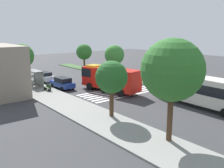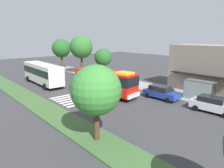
# 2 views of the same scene
# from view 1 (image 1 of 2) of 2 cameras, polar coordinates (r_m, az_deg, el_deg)

# --- Properties ---
(ground_plane) EXTENTS (120.00, 120.00, 0.00)m
(ground_plane) POSITION_cam_1_polar(r_m,az_deg,el_deg) (36.40, 0.40, -1.53)
(ground_plane) COLOR #38383A
(sidewalk) EXTENTS (60.00, 4.66, 0.14)m
(sidewalk) POSITION_cam_1_polar(r_m,az_deg,el_deg) (31.76, -11.91, -3.74)
(sidewalk) COLOR gray
(sidewalk) RESTS_ON ground_plane
(median_strip) EXTENTS (60.00, 3.00, 0.14)m
(median_strip) POSITION_cam_1_polar(r_m,az_deg,el_deg) (41.71, 8.84, 0.21)
(median_strip) COLOR #3D6033
(median_strip) RESTS_ON ground_plane
(crosswalk) EXTENTS (4.95, 11.53, 0.01)m
(crosswalk) POSITION_cam_1_polar(r_m,az_deg,el_deg) (35.43, 1.73, -1.91)
(crosswalk) COLOR silver
(crosswalk) RESTS_ON ground_plane
(fire_truck) EXTENTS (9.80, 4.13, 3.60)m
(fire_truck) POSITION_cam_1_polar(r_m,az_deg,el_deg) (35.61, -0.82, 1.46)
(fire_truck) COLOR red
(fire_truck) RESTS_ON ground_plane
(parked_car_west) EXTENTS (4.74, 2.17, 1.72)m
(parked_car_west) POSITION_cam_1_polar(r_m,az_deg,el_deg) (38.32, -11.38, 0.28)
(parked_car_west) COLOR navy
(parked_car_west) RESTS_ON ground_plane
(parked_car_mid) EXTENTS (4.77, 2.20, 1.70)m
(parked_car_mid) POSITION_cam_1_polar(r_m,az_deg,el_deg) (44.25, -15.41, 1.68)
(parked_car_mid) COLOR silver
(parked_car_mid) RESTS_ON ground_plane
(transit_bus) EXTENTS (11.15, 3.11, 3.49)m
(transit_bus) POSITION_cam_1_polar(r_m,az_deg,el_deg) (30.19, 19.69, -1.10)
(transit_bus) COLOR silver
(transit_bus) RESTS_ON ground_plane
(bus_stop_shelter) EXTENTS (3.50, 1.40, 2.46)m
(bus_stop_shelter) POSITION_cam_1_polar(r_m,az_deg,el_deg) (40.40, -17.02, 2.05)
(bus_stop_shelter) COLOR #4C4C51
(bus_stop_shelter) RESTS_ON sidewalk
(bench_near_shelter) EXTENTS (1.60, 0.50, 0.90)m
(bench_near_shelter) POSITION_cam_1_polar(r_m,az_deg,el_deg) (37.02, -14.59, -0.75)
(bench_near_shelter) COLOR #2D472D
(bench_near_shelter) RESTS_ON sidewalk
(street_lamp) EXTENTS (0.36, 0.36, 5.69)m
(street_lamp) POSITION_cam_1_polar(r_m,az_deg,el_deg) (44.95, -18.69, 5.05)
(street_lamp) COLOR #2D2D30
(street_lamp) RESTS_ON sidewalk
(sidewalk_tree_west) EXTENTS (4.80, 4.80, 8.05)m
(sidewalk_tree_west) POSITION_cam_1_polar(r_m,az_deg,el_deg) (19.04, 13.76, 3.11)
(sidewalk_tree_west) COLOR #47301E
(sidewalk_tree_west) RESTS_ON sidewalk
(sidewalk_tree_center) EXTENTS (3.25, 3.25, 5.67)m
(sidewalk_tree_center) POSITION_cam_1_polar(r_m,az_deg,el_deg) (24.36, -0.11, 1.52)
(sidewalk_tree_center) COLOR #47301E
(sidewalk_tree_center) RESTS_ON sidewalk
(sidewalk_tree_far_east) EXTENTS (4.30, 4.30, 6.26)m
(sidewalk_tree_far_east) POSITION_cam_1_polar(r_m,az_deg,el_deg) (46.74, -20.13, 6.06)
(sidewalk_tree_far_east) COLOR #47301E
(sidewalk_tree_far_east) RESTS_ON sidewalk
(median_tree_far_west) EXTENTS (3.82, 3.82, 5.86)m
(median_tree_far_west) POSITION_cam_1_polar(r_m,az_deg,el_deg) (47.89, 0.56, 6.74)
(median_tree_far_west) COLOR #47301E
(median_tree_far_west) RESTS_ON median_strip
(median_tree_west) EXTENTS (3.55, 3.55, 5.57)m
(median_tree_west) POSITION_cam_1_polar(r_m,az_deg,el_deg) (56.65, -6.47, 7.37)
(median_tree_west) COLOR #513823
(median_tree_west) RESTS_ON median_strip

